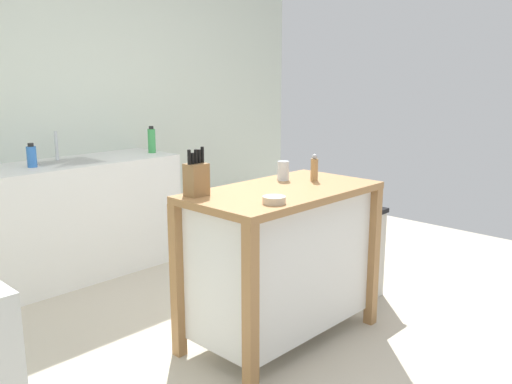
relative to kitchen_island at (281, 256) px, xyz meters
name	(u,v)px	position (x,y,z in m)	size (l,w,h in m)	color
ground_plane	(279,339)	(-0.02, 0.00, -0.50)	(5.89, 5.89, 0.00)	#BCB29E
wall_back	(78,102)	(-0.02, 2.18, 0.80)	(4.89, 0.10, 2.60)	silver
kitchen_island	(281,256)	(0.00, 0.00, 0.00)	(1.13, 0.61, 0.90)	#9E7042
knife_block	(196,178)	(-0.44, 0.20, 0.49)	(0.11, 0.09, 0.25)	olive
bowl_ceramic_small	(274,200)	(-0.29, -0.20, 0.42)	(0.11, 0.11, 0.04)	beige
drinking_cup	(283,171)	(0.19, 0.15, 0.45)	(0.07, 0.07, 0.12)	silver
pepper_grinder	(314,168)	(0.30, 0.01, 0.47)	(0.04, 0.04, 0.16)	#AD7F4C
trash_bin	(355,253)	(0.80, 0.02, -0.19)	(0.36, 0.28, 0.63)	#B7B2A8
sink_counter	(71,219)	(-0.33, 1.83, -0.06)	(1.65, 0.60, 0.88)	silver
sink_faucet	(56,146)	(-0.33, 1.97, 0.49)	(0.02, 0.02, 0.22)	#B7BCC1
bottle_hand_soap	(152,140)	(0.40, 1.78, 0.48)	(0.06, 0.06, 0.22)	green
bottle_spray_cleaner	(32,156)	(-0.60, 1.80, 0.46)	(0.07, 0.07, 0.17)	blue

